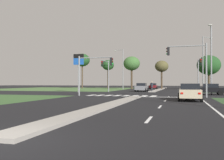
{
  "coord_description": "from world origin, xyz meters",
  "views": [
    {
      "loc": [
        4.88,
        -5.61,
        1.64
      ],
      "look_at": [
        -5.73,
        32.24,
        2.08
      ],
      "focal_mm": 39.5,
      "sensor_mm": 36.0,
      "label": 1
    }
  ],
  "objects": [
    {
      "name": "traffic_signal_near_right",
      "position": [
        6.07,
        23.4,
        4.13
      ],
      "size": [
        4.45,
        0.32,
        6.04
      ],
      "color": "gray",
      "rests_on": "ground"
    },
    {
      "name": "car_grey_fourth",
      "position": [
        -2.22,
        40.26,
        0.81
      ],
      "size": [
        2.1,
        4.4,
        1.58
      ],
      "rotation": [
        0.0,
        0.0,
        3.14
      ],
      "color": "slate",
      "rests_on": "ground"
    },
    {
      "name": "treeline_near",
      "position": [
        -22.22,
        59.61,
        8.05
      ],
      "size": [
        4.3,
        4.3,
        9.94
      ],
      "color": "#423323",
      "rests_on": "ground"
    },
    {
      "name": "grass_verge_far_left",
      "position": [
        -25.5,
        54.5,
        0.0
      ],
      "size": [
        35.0,
        35.0,
        0.01
      ],
      "primitive_type": "cube",
      "color": "#476B38",
      "rests_on": "ground"
    },
    {
      "name": "traffic_signal_far_right",
      "position": [
        7.6,
        34.45,
        3.77
      ],
      "size": [
        0.32,
        5.7,
        5.37
      ],
      "color": "gray",
      "rests_on": "ground"
    },
    {
      "name": "street_lamp_second",
      "position": [
        8.94,
        30.98,
        5.3
      ],
      "size": [
        0.76,
        2.31,
        9.49
      ],
      "color": "gray",
      "rests_on": "ground"
    },
    {
      "name": "treeline_fourth",
      "position": [
        0.3,
        56.35,
        5.64
      ],
      "size": [
        3.29,
        3.29,
        7.13
      ],
      "color": "#423323",
      "rests_on": "ground"
    },
    {
      "name": "edge_line_right",
      "position": [
        6.85,
        12.0,
        0.01
      ],
      "size": [
        0.14,
        24.0,
        0.01
      ],
      "primitive_type": "cube",
      "color": "silver",
      "rests_on": "ground"
    },
    {
      "name": "crosswalk_bar_near",
      "position": [
        -6.4,
        24.8,
        0.01
      ],
      "size": [
        0.7,
        2.8,
        0.01
      ],
      "primitive_type": "cube",
      "color": "silver",
      "rests_on": "ground"
    },
    {
      "name": "lane_dash_third",
      "position": [
        3.5,
        17.37,
        0.01
      ],
      "size": [
        0.14,
        2.0,
        0.01
      ],
      "primitive_type": "cube",
      "color": "silver",
      "rests_on": "ground"
    },
    {
      "name": "crosswalk_bar_eighth",
      "position": [
        1.65,
        24.8,
        0.01
      ],
      "size": [
        0.7,
        2.8,
        0.01
      ],
      "primitive_type": "cube",
      "color": "silver",
      "rests_on": "ground"
    },
    {
      "name": "ground_plane",
      "position": [
        0.0,
        30.0,
        0.0
      ],
      "size": [
        200.0,
        200.0,
        0.0
      ],
      "primitive_type": "plane",
      "color": "black"
    },
    {
      "name": "traffic_signal_near_left",
      "position": [
        -5.85,
        23.4,
        3.48
      ],
      "size": [
        4.6,
        0.32,
        5.02
      ],
      "color": "gray",
      "rests_on": "ground"
    },
    {
      "name": "pedestrian_at_median",
      "position": [
        -0.07,
        38.25,
        1.18
      ],
      "size": [
        0.34,
        0.34,
        1.71
      ],
      "rotation": [
        0.0,
        0.0,
        5.66
      ],
      "color": "#232833",
      "rests_on": "median_island_far"
    },
    {
      "name": "stop_bar_near",
      "position": [
        3.8,
        23.0,
        0.01
      ],
      "size": [
        6.4,
        0.5,
        0.01
      ],
      "primitive_type": "cube",
      "color": "silver",
      "rests_on": "ground"
    },
    {
      "name": "treeline_second",
      "position": [
        -14.86,
        60.65,
        6.52
      ],
      "size": [
        3.36,
        3.36,
        8.04
      ],
      "color": "#423323",
      "rests_on": "ground"
    },
    {
      "name": "street_lamp_third",
      "position": [
        9.12,
        44.92,
        5.85
      ],
      "size": [
        2.04,
        1.48,
        10.58
      ],
      "color": "gray",
      "rests_on": "ground"
    },
    {
      "name": "treeline_third",
      "position": [
        -7.34,
        56.81,
        6.54
      ],
      "size": [
        4.24,
        4.24,
        8.42
      ],
      "color": "#423323",
      "rests_on": "ground"
    },
    {
      "name": "lane_dash_second",
      "position": [
        3.5,
        11.37,
        0.01
      ],
      "size": [
        0.14,
        2.0,
        0.01
      ],
      "primitive_type": "cube",
      "color": "silver",
      "rests_on": "ground"
    },
    {
      "name": "car_beige_third",
      "position": [
        5.66,
        18.03,
        0.8
      ],
      "size": [
        2.06,
        4.38,
        1.57
      ],
      "color": "#BCAD8E",
      "rests_on": "ground"
    },
    {
      "name": "car_black_second",
      "position": [
        8.61,
        30.21,
        0.77
      ],
      "size": [
        4.23,
        1.99,
        1.51
      ],
      "rotation": [
        0.0,
        0.0,
        1.57
      ],
      "color": "black",
      "rests_on": "ground"
    },
    {
      "name": "crosswalk_bar_fourth",
      "position": [
        -2.95,
        24.8,
        0.01
      ],
      "size": [
        0.7,
        2.8,
        0.01
      ],
      "primitive_type": "cube",
      "color": "silver",
      "rests_on": "ground"
    },
    {
      "name": "fuel_price_totem",
      "position": [
        -11.8,
        32.94,
        4.76
      ],
      "size": [
        1.8,
        0.24,
        6.5
      ],
      "color": "silver",
      "rests_on": "ground"
    },
    {
      "name": "crosswalk_bar_third",
      "position": [
        -4.1,
        24.8,
        0.01
      ],
      "size": [
        0.7,
        2.8,
        0.01
      ],
      "primitive_type": "cube",
      "color": "silver",
      "rests_on": "ground"
    },
    {
      "name": "lane_dash_fourth",
      "position": [
        3.5,
        23.37,
        0.01
      ],
      "size": [
        0.14,
        2.0,
        0.01
      ],
      "primitive_type": "cube",
      "color": "silver",
      "rests_on": "ground"
    },
    {
      "name": "crosswalk_bar_seventh",
      "position": [
        0.5,
        24.8,
        0.01
      ],
      "size": [
        0.7,
        2.8,
        0.01
      ],
      "primitive_type": "cube",
      "color": "silver",
      "rests_on": "ground"
    },
    {
      "name": "crosswalk_bar_sixth",
      "position": [
        -0.65,
        24.8,
        0.01
      ],
      "size": [
        0.7,
        2.8,
        0.01
      ],
      "primitive_type": "cube",
      "color": "silver",
      "rests_on": "ground"
    },
    {
      "name": "street_lamp_fourth",
      "position": [
        -9.18,
        54.0,
        5.54
      ],
      "size": [
        2.5,
        0.75,
        9.95
      ],
      "color": "gray",
      "rests_on": "ground"
    },
    {
      "name": "median_island_far",
      "position": [
        0.0,
        55.0,
        0.07
      ],
      "size": [
        1.2,
        36.0,
        0.14
      ],
      "primitive_type": "cube",
      "color": "gray",
      "rests_on": "ground"
    },
    {
      "name": "lane_dash_near",
      "position": [
        3.5,
        5.37,
        0.01
      ],
      "size": [
        0.14,
        2.0,
        0.01
      ],
      "primitive_type": "cube",
      "color": "silver",
      "rests_on": "ground"
    },
    {
      "name": "crosswalk_bar_fifth",
      "position": [
        -1.8,
        24.8,
        0.01
      ],
      "size": [
        0.7,
        2.8,
        0.01
      ],
      "primitive_type": "cube",
      "color": "silver",
      "rests_on": "ground"
    },
    {
      "name": "traffic_signal_far_left",
      "position": [
        -7.6,
        35.17,
        3.79
      ],
      "size": [
        0.32,
        4.02,
        5.56
      ],
      "color": "gray",
      "rests_on": "ground"
    },
    {
      "name": "car_maroon_near",
      "position": [
        -2.37,
        61.96,
        0.76
      ],
      "size": [
        2.03,
        4.35,
        1.48
      ],
      "rotation": [
        0.0,
        0.0,
        3.14
      ],
      "color": "maroon",
      "rests_on": "ground"
    },
    {
      "name": "crosswalk_bar_second",
      "position": [
        -5.25,
        24.8,
        0.01
      ],
      "size": [
        0.7,
        2.8,
        0.01
      ],
      "primitive_type": "cube",
      "color": "silver",
      "rests_on": "ground"
    },
    {
      "name": "median_island_near",
      "position": [
        0.0,
        11.0,
        0.07
      ],
      "size": [
        1.2,
        22.0,
        0.14
      ],
      "primitive_type": "cube",
      "color": "gray",
      "rests_on": "ground"
    },
    {
      "name": "treeline_fifth",
      "position": [
        11.2,
        56.2,
        5.78
      ],
      "size": [
        5.41,
        5.41,
        8.1
      ],
      "color": "#423323",
      "rests_on": "ground"
    }
  ]
}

